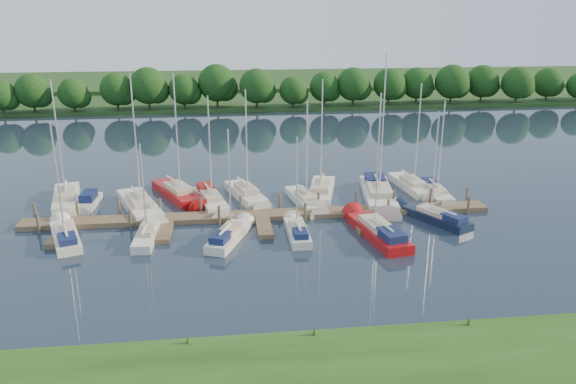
{
  "coord_description": "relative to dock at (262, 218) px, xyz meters",
  "views": [
    {
      "loc": [
        -3.07,
        -37.24,
        16.99
      ],
      "look_at": [
        2.3,
        8.0,
        2.2
      ],
      "focal_mm": 35.0,
      "sensor_mm": 36.0,
      "label": 1
    }
  ],
  "objects": [
    {
      "name": "sailboat_n_5",
      "position": [
        -1.01,
        5.84,
        0.08
      ],
      "size": [
        3.92,
        8.38,
        10.79
      ],
      "rotation": [
        0.0,
        0.0,
        3.43
      ],
      "color": "silver",
      "rests_on": "ground"
    },
    {
      "name": "sailboat_s_4",
      "position": [
        8.74,
        -4.6,
        0.14
      ],
      "size": [
        3.47,
        9.19,
        11.64
      ],
      "rotation": [
        0.0,
        0.0,
        0.18
      ],
      "color": "#A10E10",
      "rests_on": "ground"
    },
    {
      "name": "sailboat_n_0",
      "position": [
        -17.58,
        6.29,
        0.08
      ],
      "size": [
        3.81,
        9.36,
        11.85
      ],
      "rotation": [
        0.0,
        0.0,
        3.35
      ],
      "color": "silver",
      "rests_on": "ground"
    },
    {
      "name": "sailboat_n_4",
      "position": [
        -4.34,
        4.38,
        0.14
      ],
      "size": [
        3.49,
        8.21,
        10.51
      ],
      "rotation": [
        0.0,
        0.0,
        3.38
      ],
      "color": "silver",
      "rests_on": "ground"
    },
    {
      "name": "sailboat_n_8",
      "position": [
        11.33,
        4.29,
        0.14
      ],
      "size": [
        4.02,
        11.23,
        14.0
      ],
      "rotation": [
        0.0,
        0.0,
        2.99
      ],
      "color": "silver",
      "rests_on": "ground"
    },
    {
      "name": "sailboat_s_2",
      "position": [
        -2.83,
        -4.09,
        0.13
      ],
      "size": [
        3.74,
        6.9,
        9.07
      ],
      "rotation": [
        0.0,
        0.0,
        -0.38
      ],
      "color": "silver",
      "rests_on": "ground"
    },
    {
      "name": "sailboat_n_6",
      "position": [
        4.3,
        3.73,
        0.07
      ],
      "size": [
        2.94,
        7.86,
        9.85
      ],
      "rotation": [
        0.0,
        0.0,
        3.31
      ],
      "color": "silver",
      "rests_on": "ground"
    },
    {
      "name": "sailboat_s_5",
      "position": [
        14.46,
        -1.89,
        0.12
      ],
      "size": [
        4.66,
        7.23,
        9.61
      ],
      "rotation": [
        0.0,
        0.0,
        0.48
      ],
      "color": "#0F1A32",
      "rests_on": "ground"
    },
    {
      "name": "ground",
      "position": [
        0.0,
        -7.31,
        -0.2
      ],
      "size": [
        260.0,
        260.0,
        0.0
      ],
      "primitive_type": "plane",
      "color": "#1A2435",
      "rests_on": "ground"
    },
    {
      "name": "dock",
      "position": [
        0.0,
        0.0,
        0.0
      ],
      "size": [
        40.0,
        6.0,
        0.4
      ],
      "color": "brown",
      "rests_on": "ground"
    },
    {
      "name": "mooring_pilings",
      "position": [
        0.0,
        1.13,
        0.4
      ],
      "size": [
        38.24,
        2.84,
        2.0
      ],
      "color": "#473D33",
      "rests_on": "ground"
    },
    {
      "name": "sailboat_n_3",
      "position": [
        -7.35,
        6.84,
        0.08
      ],
      "size": [
        5.63,
        9.29,
        12.16
      ],
      "rotation": [
        0.0,
        0.0,
        3.59
      ],
      "color": "#A10E10",
      "rests_on": "ground"
    },
    {
      "name": "treeline",
      "position": [
        -1.99,
        54.78,
        3.78
      ],
      "size": [
        146.41,
        8.94,
        8.07
      ],
      "color": "#38281C",
      "rests_on": "ground"
    },
    {
      "name": "sailboat_n_10",
      "position": [
        17.04,
        4.49,
        0.1
      ],
      "size": [
        2.08,
        7.52,
        9.5
      ],
      "rotation": [
        0.0,
        0.0,
        3.09
      ],
      "color": "silver",
      "rests_on": "ground"
    },
    {
      "name": "sailboat_s_1",
      "position": [
        -9.21,
        -3.31,
        0.08
      ],
      "size": [
        1.66,
        6.06,
        7.95
      ],
      "rotation": [
        0.0,
        0.0,
        -0.04
      ],
      "color": "silver",
      "rests_on": "ground"
    },
    {
      "name": "motorboat",
      "position": [
        -15.39,
        5.41,
        0.14
      ],
      "size": [
        1.6,
        4.89,
        1.62
      ],
      "rotation": [
        0.0,
        0.0,
        3.09
      ],
      "color": "silver",
      "rests_on": "ground"
    },
    {
      "name": "sailboat_n_9",
      "position": [
        15.49,
        6.6,
        0.08
      ],
      "size": [
        2.8,
        8.67,
        10.95
      ],
      "rotation": [
        0.0,
        0.0,
        3.25
      ],
      "color": "silver",
      "rests_on": "ground"
    },
    {
      "name": "sailboat_s_3",
      "position": [
        2.5,
        -3.84,
        0.12
      ],
      "size": [
        1.54,
        6.33,
        8.26
      ],
      "rotation": [
        0.0,
        0.0,
        0.01
      ],
      "color": "silver",
      "rests_on": "ground"
    },
    {
      "name": "distant_hill",
      "position": [
        0.0,
        92.69,
        0.5
      ],
      "size": [
        220.0,
        40.0,
        1.4
      ],
      "primitive_type": "cube",
      "color": "#2A4B20",
      "rests_on": "ground"
    },
    {
      "name": "sailboat_n_7",
      "position": [
        6.08,
        5.83,
        0.08
      ],
      "size": [
        4.01,
        9.12,
        11.58
      ],
      "rotation": [
        0.0,
        0.0,
        2.89
      ],
      "color": "silver",
      "rests_on": "ground"
    },
    {
      "name": "sailboat_n_2",
      "position": [
        -10.54,
        3.62,
        0.08
      ],
      "size": [
        5.11,
        9.87,
        12.54
      ],
      "rotation": [
        0.0,
        0.0,
        3.49
      ],
      "color": "silver",
      "rests_on": "ground"
    },
    {
      "name": "far_shore",
      "position": [
        0.0,
        67.69,
        0.1
      ],
      "size": [
        180.0,
        30.0,
        0.6
      ],
      "primitive_type": "cube",
      "color": "#214219",
      "rests_on": "ground"
    },
    {
      "name": "sailboat_s_0",
      "position": [
        -15.46,
        -2.56,
        0.11
      ],
      "size": [
        3.8,
        7.49,
        9.57
      ],
      "rotation": [
        0.0,
        0.0,
        0.34
      ],
      "color": "silver",
      "rests_on": "ground"
    }
  ]
}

